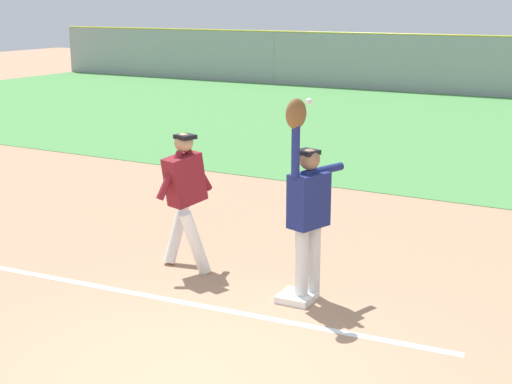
{
  "coord_description": "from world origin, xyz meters",
  "views": [
    {
      "loc": [
        3.48,
        -5.1,
        3.26
      ],
      "look_at": [
        -0.75,
        2.45,
        1.05
      ],
      "focal_mm": 52.75,
      "sensor_mm": 36.0,
      "label": 1
    }
  ],
  "objects_px": {
    "parked_car_white": "(313,61)",
    "first_base": "(297,297)",
    "runner": "(185,192)",
    "parked_car_silver": "(462,67)",
    "fielder": "(308,203)",
    "baseball": "(309,101)"
  },
  "relations": [
    {
      "from": "parked_car_white",
      "to": "first_base",
      "type": "bearing_deg",
      "value": -61.64
    },
    {
      "from": "runner",
      "to": "parked_car_silver",
      "type": "height_order",
      "value": "runner"
    },
    {
      "from": "fielder",
      "to": "parked_car_silver",
      "type": "relative_size",
      "value": 0.5
    },
    {
      "from": "first_base",
      "to": "parked_car_white",
      "type": "xyz_separation_m",
      "value": [
        -10.69,
        23.23,
        0.63
      ]
    },
    {
      "from": "runner",
      "to": "parked_car_silver",
      "type": "distance_m",
      "value": 23.21
    },
    {
      "from": "first_base",
      "to": "fielder",
      "type": "height_order",
      "value": "fielder"
    },
    {
      "from": "runner",
      "to": "fielder",
      "type": "bearing_deg",
      "value": 11.99
    },
    {
      "from": "parked_car_silver",
      "to": "first_base",
      "type": "bearing_deg",
      "value": -84.64
    },
    {
      "from": "runner",
      "to": "first_base",
      "type": "bearing_deg",
      "value": 8.78
    },
    {
      "from": "first_base",
      "to": "baseball",
      "type": "height_order",
      "value": "baseball"
    },
    {
      "from": "runner",
      "to": "baseball",
      "type": "distance_m",
      "value": 2.06
    },
    {
      "from": "baseball",
      "to": "first_base",
      "type": "bearing_deg",
      "value": -89.72
    },
    {
      "from": "first_base",
      "to": "parked_car_silver",
      "type": "xyz_separation_m",
      "value": [
        -4.19,
        23.33,
        0.63
      ]
    },
    {
      "from": "runner",
      "to": "baseball",
      "type": "height_order",
      "value": "baseball"
    },
    {
      "from": "baseball",
      "to": "parked_car_silver",
      "type": "relative_size",
      "value": 0.02
    },
    {
      "from": "runner",
      "to": "parked_car_silver",
      "type": "relative_size",
      "value": 0.38
    },
    {
      "from": "parked_car_white",
      "to": "runner",
      "type": "bearing_deg",
      "value": -64.89
    },
    {
      "from": "fielder",
      "to": "parked_car_silver",
      "type": "distance_m",
      "value": 23.64
    },
    {
      "from": "parked_car_white",
      "to": "parked_car_silver",
      "type": "bearing_deg",
      "value": 4.61
    },
    {
      "from": "fielder",
      "to": "runner",
      "type": "bearing_deg",
      "value": 11.32
    },
    {
      "from": "first_base",
      "to": "runner",
      "type": "xyz_separation_m",
      "value": [
        -1.66,
        0.26,
        0.96
      ]
    },
    {
      "from": "first_base",
      "to": "baseball",
      "type": "xyz_separation_m",
      "value": [
        -0.0,
        0.24,
        2.17
      ]
    }
  ]
}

